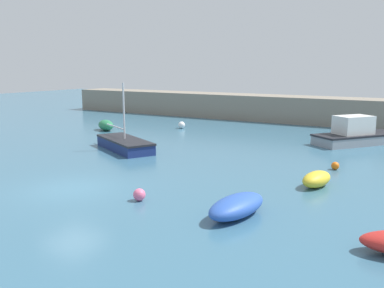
% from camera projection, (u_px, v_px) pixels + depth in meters
% --- Properties ---
extents(ground_plane, '(120.00, 120.00, 0.20)m').
position_uv_depth(ground_plane, '(72.00, 191.00, 18.54)').
color(ground_plane, '#38667F').
extents(harbor_breakwater, '(49.14, 3.74, 2.42)m').
position_uv_depth(harbor_breakwater, '(282.00, 109.00, 40.96)').
color(harbor_breakwater, gray).
rests_on(harbor_breakwater, ground_plane).
extents(fishing_dinghy_green, '(2.40, 2.00, 0.87)m').
position_uv_depth(fishing_dinghy_green, '(106.00, 125.00, 35.23)').
color(fishing_dinghy_green, '#287A4C').
rests_on(fishing_dinghy_green, ground_plane).
extents(open_tender_yellow, '(1.64, 3.07, 0.76)m').
position_uv_depth(open_tender_yellow, '(237.00, 206.00, 15.09)').
color(open_tender_yellow, '#2D56B7').
rests_on(open_tender_yellow, ground_plane).
extents(dinghy_near_pier, '(1.28, 2.09, 0.69)m').
position_uv_depth(dinghy_near_pier, '(317.00, 179.00, 18.81)').
color(dinghy_near_pier, yellow).
rests_on(dinghy_near_pier, ground_plane).
extents(motorboat_with_cabin, '(5.50, 6.39, 1.95)m').
position_uv_depth(motorboat_with_cabin, '(356.00, 134.00, 28.99)').
color(motorboat_with_cabin, gray).
rests_on(motorboat_with_cabin, ground_plane).
extents(sailboat_twin_hulled, '(5.52, 4.06, 4.24)m').
position_uv_depth(sailboat_twin_hulled, '(125.00, 144.00, 27.03)').
color(sailboat_twin_hulled, navy).
rests_on(sailboat_twin_hulled, ground_plane).
extents(mooring_buoy_pink, '(0.49, 0.49, 0.49)m').
position_uv_depth(mooring_buoy_pink, '(139.00, 195.00, 16.87)').
color(mooring_buoy_pink, '#EA668C').
rests_on(mooring_buoy_pink, ground_plane).
extents(mooring_buoy_orange, '(0.40, 0.40, 0.40)m').
position_uv_depth(mooring_buoy_orange, '(335.00, 166.00, 21.92)').
color(mooring_buoy_orange, orange).
rests_on(mooring_buoy_orange, ground_plane).
extents(mooring_buoy_white, '(0.58, 0.58, 0.58)m').
position_uv_depth(mooring_buoy_white, '(182.00, 125.00, 36.41)').
color(mooring_buoy_white, white).
rests_on(mooring_buoy_white, ground_plane).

